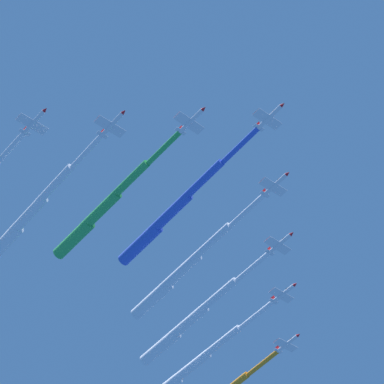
{
  "coord_description": "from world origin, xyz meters",
  "views": [
    {
      "loc": [
        -102.17,
        -87.29,
        -9.76
      ],
      "look_at": [
        0.0,
        0.0,
        186.66
      ],
      "focal_mm": 83.69,
      "sensor_mm": 36.0,
      "label": 1
    }
  ],
  "objects_px": {
    "jet_port_inner": "(180,272)",
    "jet_starboard_mid": "(29,215)",
    "jet_lead": "(170,214)",
    "jet_starboard_inner": "(101,211)",
    "jet_port_mid": "(188,323)",
    "jet_port_outer": "(190,368)"
  },
  "relations": [
    {
      "from": "jet_lead",
      "to": "jet_port_mid",
      "type": "bearing_deg",
      "value": 33.35
    },
    {
      "from": "jet_port_inner",
      "to": "jet_starboard_inner",
      "type": "xyz_separation_m",
      "value": [
        -30.21,
        2.13,
        -0.08
      ]
    },
    {
      "from": "jet_port_mid",
      "to": "jet_port_outer",
      "type": "xyz_separation_m",
      "value": [
        16.19,
        13.15,
        1.89
      ]
    },
    {
      "from": "jet_port_inner",
      "to": "jet_starboard_mid",
      "type": "xyz_separation_m",
      "value": [
        -42.34,
        17.28,
        -1.38
      ]
    },
    {
      "from": "jet_starboard_mid",
      "to": "jet_port_inner",
      "type": "bearing_deg",
      "value": -22.2
    },
    {
      "from": "jet_port_mid",
      "to": "jet_starboard_inner",
      "type": "bearing_deg",
      "value": -169.32
    },
    {
      "from": "jet_port_mid",
      "to": "jet_starboard_mid",
      "type": "relative_size",
      "value": 1.05
    },
    {
      "from": "jet_starboard_inner",
      "to": "jet_port_mid",
      "type": "xyz_separation_m",
      "value": [
        46.16,
        8.71,
        0.15
      ]
    },
    {
      "from": "jet_lead",
      "to": "jet_starboard_mid",
      "type": "bearing_deg",
      "value": 132.92
    },
    {
      "from": "jet_starboard_inner",
      "to": "jet_port_mid",
      "type": "bearing_deg",
      "value": 10.68
    },
    {
      "from": "jet_port_mid",
      "to": "jet_starboard_mid",
      "type": "xyz_separation_m",
      "value": [
        -58.29,
        6.44,
        -1.45
      ]
    },
    {
      "from": "jet_starboard_inner",
      "to": "jet_port_mid",
      "type": "relative_size",
      "value": 0.96
    },
    {
      "from": "jet_port_mid",
      "to": "jet_port_outer",
      "type": "height_order",
      "value": "jet_port_outer"
    },
    {
      "from": "jet_port_mid",
      "to": "jet_port_outer",
      "type": "distance_m",
      "value": 20.94
    },
    {
      "from": "jet_port_inner",
      "to": "jet_port_mid",
      "type": "height_order",
      "value": "jet_port_inner"
    },
    {
      "from": "jet_starboard_inner",
      "to": "jet_port_mid",
      "type": "distance_m",
      "value": 46.98
    },
    {
      "from": "jet_port_inner",
      "to": "jet_starboard_inner",
      "type": "distance_m",
      "value": 30.28
    },
    {
      "from": "jet_lead",
      "to": "jet_port_outer",
      "type": "relative_size",
      "value": 0.97
    },
    {
      "from": "jet_starboard_inner",
      "to": "jet_port_outer",
      "type": "bearing_deg",
      "value": 19.32
    },
    {
      "from": "jet_port_outer",
      "to": "jet_lead",
      "type": "bearing_deg",
      "value": -144.64
    },
    {
      "from": "jet_port_outer",
      "to": "jet_port_inner",
      "type": "bearing_deg",
      "value": -143.26
    },
    {
      "from": "jet_lead",
      "to": "jet_port_inner",
      "type": "distance_m",
      "value": 19.61
    }
  ]
}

